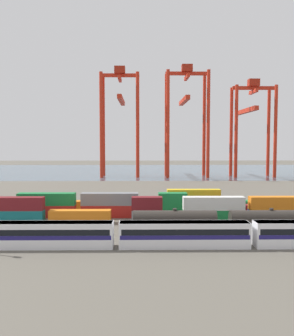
% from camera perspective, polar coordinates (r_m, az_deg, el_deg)
% --- Properties ---
extents(ground_plane, '(420.00, 420.00, 0.00)m').
position_cam_1_polar(ground_plane, '(123.05, 4.36, -3.65)').
color(ground_plane, '#5B564C').
extents(harbour_water, '(400.00, 110.00, 0.01)m').
position_cam_1_polar(harbour_water, '(215.14, 2.14, -0.42)').
color(harbour_water, '#475B6B').
rests_on(harbour_water, ground_plane).
extents(passenger_train, '(61.16, 3.14, 3.90)m').
position_cam_1_polar(passenger_train, '(60.58, 5.43, -9.46)').
color(passenger_train, silver).
rests_on(passenger_train, ground_plane).
extents(freight_tank_row, '(48.30, 3.02, 4.48)m').
position_cam_1_polar(freight_tank_row, '(72.26, 17.66, -7.45)').
color(freight_tank_row, '#232326').
rests_on(freight_tank_row, ground_plane).
extents(shipping_container_0, '(12.10, 2.44, 2.60)m').
position_cam_1_polar(shipping_container_0, '(81.95, -18.94, -6.74)').
color(shipping_container_0, '#146066').
rests_on(shipping_container_0, ground_plane).
extents(shipping_container_1, '(12.10, 2.44, 2.60)m').
position_cam_1_polar(shipping_container_1, '(81.52, -18.98, -4.94)').
color(shipping_container_1, maroon).
rests_on(shipping_container_1, shipping_container_0).
extents(shipping_container_2, '(12.10, 2.44, 2.60)m').
position_cam_1_polar(shipping_container_2, '(78.87, -9.72, -6.99)').
color(shipping_container_2, orange).
rests_on(shipping_container_2, ground_plane).
extents(shipping_container_3, '(6.04, 2.44, 2.60)m').
position_cam_1_polar(shipping_container_3, '(77.94, -0.01, -7.07)').
color(shipping_container_3, slate).
rests_on(shipping_container_3, ground_plane).
extents(shipping_container_4, '(6.04, 2.44, 2.60)m').
position_cam_1_polar(shipping_container_4, '(77.49, -0.01, -5.18)').
color(shipping_container_4, maroon).
rests_on(shipping_container_4, shipping_container_3).
extents(shipping_container_5, '(12.10, 2.44, 2.60)m').
position_cam_1_polar(shipping_container_5, '(79.22, 9.66, -6.94)').
color(shipping_container_5, '#197538').
rests_on(shipping_container_5, ground_plane).
extents(shipping_container_6, '(12.10, 2.44, 2.60)m').
position_cam_1_polar(shipping_container_6, '(78.78, 9.68, -5.09)').
color(shipping_container_6, silver).
rests_on(shipping_container_6, shipping_container_5).
extents(shipping_container_7, '(12.10, 2.44, 2.60)m').
position_cam_1_polar(shipping_container_7, '(82.63, 18.76, -6.65)').
color(shipping_container_7, '#1C4299').
rests_on(shipping_container_7, ground_plane).
extents(shipping_container_8, '(12.10, 2.44, 2.60)m').
position_cam_1_polar(shipping_container_8, '(82.20, 18.80, -4.86)').
color(shipping_container_8, orange).
rests_on(shipping_container_8, shipping_container_7).
extents(shipping_container_10, '(12.10, 2.44, 2.60)m').
position_cam_1_polar(shipping_container_10, '(86.20, -14.39, -6.13)').
color(shipping_container_10, '#AD211C').
rests_on(shipping_container_10, ground_plane).
extents(shipping_container_11, '(12.10, 2.44, 2.60)m').
position_cam_1_polar(shipping_container_11, '(85.80, -14.42, -4.42)').
color(shipping_container_11, '#197538').
rests_on(shipping_container_11, shipping_container_10).
extents(shipping_container_12, '(12.10, 2.44, 2.60)m').
position_cam_1_polar(shipping_container_12, '(84.09, -5.44, -6.28)').
color(shipping_container_12, '#AD211C').
rests_on(shipping_container_12, ground_plane).
extents(shipping_container_13, '(12.10, 2.44, 2.60)m').
position_cam_1_polar(shipping_container_13, '(83.67, -5.45, -4.52)').
color(shipping_container_13, slate).
rests_on(shipping_container_13, shipping_container_12).
extents(shipping_container_14, '(6.04, 2.44, 2.60)m').
position_cam_1_polar(shipping_container_14, '(84.07, 3.75, -6.27)').
color(shipping_container_14, '#197538').
rests_on(shipping_container_14, ground_plane).
extents(shipping_container_15, '(6.04, 2.44, 2.60)m').
position_cam_1_polar(shipping_container_15, '(83.66, 3.76, -4.52)').
color(shipping_container_15, '#197538').
rests_on(shipping_container_15, shipping_container_14).
extents(shipping_container_16, '(12.10, 2.44, 2.60)m').
position_cam_1_polar(shipping_container_16, '(86.17, 12.71, -6.11)').
color(shipping_container_16, maroon).
rests_on(shipping_container_16, ground_plane).
extents(shipping_container_17, '(12.10, 2.44, 2.60)m').
position_cam_1_polar(shipping_container_17, '(90.89, -10.09, -5.55)').
color(shipping_container_17, orange).
rests_on(shipping_container_17, ground_plane).
extents(shipping_container_18, '(12.10, 2.44, 2.60)m').
position_cam_1_polar(shipping_container_18, '(89.72, -1.67, -5.62)').
color(shipping_container_18, slate).
rests_on(shipping_container_18, ground_plane).
extents(shipping_container_19, '(12.10, 2.44, 2.60)m').
position_cam_1_polar(shipping_container_19, '(90.50, 6.80, -5.56)').
color(shipping_container_19, '#146066').
rests_on(shipping_container_19, ground_plane).
extents(shipping_container_20, '(12.10, 2.44, 2.60)m').
position_cam_1_polar(shipping_container_20, '(90.11, 6.81, -3.93)').
color(shipping_container_20, gold).
rests_on(shipping_container_20, shipping_container_19).
extents(shipping_container_21, '(12.10, 2.44, 2.60)m').
position_cam_1_polar(shipping_container_21, '(93.17, 14.94, -5.39)').
color(shipping_container_21, '#197538').
rests_on(shipping_container_21, ground_plane).
extents(gantry_crane_west, '(17.75, 36.03, 50.08)m').
position_cam_1_polar(gantry_crane_west, '(182.95, -3.92, 8.27)').
color(gantry_crane_west, red).
rests_on(gantry_crane_west, ground_plane).
extents(gantry_crane_central, '(19.54, 33.61, 50.97)m').
position_cam_1_polar(gantry_crane_central, '(183.35, 5.73, 8.36)').
color(gantry_crane_central, red).
rests_on(gantry_crane_central, ground_plane).
extents(gantry_crane_east, '(19.27, 36.83, 44.51)m').
position_cam_1_polar(gantry_crane_east, '(189.80, 14.96, 7.03)').
color(gantry_crane_east, red).
rests_on(gantry_crane_east, ground_plane).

